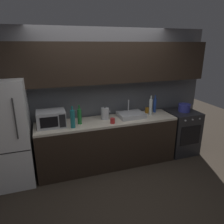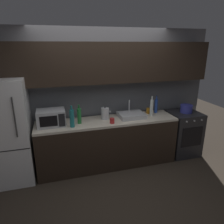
{
  "view_description": "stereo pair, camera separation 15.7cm",
  "coord_description": "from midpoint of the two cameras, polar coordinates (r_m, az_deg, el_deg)",
  "views": [
    {
      "loc": [
        -1.06,
        -2.5,
        2.21
      ],
      "look_at": [
        0.08,
        0.9,
        1.05
      ],
      "focal_mm": 33.6,
      "sensor_mm": 36.0,
      "label": 1
    },
    {
      "loc": [
        -0.91,
        -2.54,
        2.21
      ],
      "look_at": [
        0.08,
        0.9,
        1.05
      ],
      "focal_mm": 33.6,
      "sensor_mm": 36.0,
      "label": 2
    }
  ],
  "objects": [
    {
      "name": "sink_basin",
      "position": [
        3.95,
        6.45,
        -0.85
      ],
      "size": [
        0.48,
        0.38,
        0.3
      ],
      "color": "#ADAFB5",
      "rests_on": "counter_run"
    },
    {
      "name": "wine_bottle_clear",
      "position": [
        4.07,
        11.8,
        1.22
      ],
      "size": [
        0.06,
        0.06,
        0.38
      ],
      "color": "silver",
      "rests_on": "counter_run"
    },
    {
      "name": "refrigerator",
      "position": [
        3.74,
        -25.3,
        -4.94
      ],
      "size": [
        0.68,
        0.69,
        1.73
      ],
      "color": "white",
      "rests_on": "ground"
    },
    {
      "name": "wine_bottle_teal",
      "position": [
        3.48,
        -9.57,
        -1.67
      ],
      "size": [
        0.08,
        0.08,
        0.37
      ],
      "color": "#19666B",
      "rests_on": "counter_run"
    },
    {
      "name": "counter_run",
      "position": [
        3.97,
        -0.02,
        -8.33
      ],
      "size": [
        2.55,
        0.6,
        0.9
      ],
      "color": "black",
      "rests_on": "ground"
    },
    {
      "name": "wine_bottle_green",
      "position": [
        3.63,
        -7.69,
        -1.03
      ],
      "size": [
        0.07,
        0.07,
        0.34
      ],
      "color": "#1E6B2D",
      "rests_on": "counter_run"
    },
    {
      "name": "ground_plane",
      "position": [
        3.49,
        4.36,
        -21.33
      ],
      "size": [
        10.0,
        10.0,
        0.0
      ],
      "primitive_type": "plane",
      "color": "#2D261E"
    },
    {
      "name": "back_wall",
      "position": [
        3.9,
        -1.24,
        8.23
      ],
      "size": [
        4.29,
        0.44,
        2.5
      ],
      "color": "slate",
      "rests_on": "ground"
    },
    {
      "name": "cooking_pot",
      "position": [
        4.48,
        20.52,
        0.85
      ],
      "size": [
        0.24,
        0.24,
        0.16
      ],
      "color": "#333899",
      "rests_on": "oven_range"
    },
    {
      "name": "mug_red",
      "position": [
        3.63,
        1.27,
        -2.4
      ],
      "size": [
        0.08,
        0.08,
        0.09
      ],
      "primitive_type": "cylinder",
      "color": "#A82323",
      "rests_on": "counter_run"
    },
    {
      "name": "wine_bottle_blue",
      "position": [
        4.27,
        12.93,
        1.7
      ],
      "size": [
        0.06,
        0.06,
        0.35
      ],
      "color": "#234299",
      "rests_on": "counter_run"
    },
    {
      "name": "microwave",
      "position": [
        3.63,
        -15.04,
        -1.52
      ],
      "size": [
        0.46,
        0.35,
        0.27
      ],
      "color": "#A8AAAF",
      "rests_on": "counter_run"
    },
    {
      "name": "oven_range",
      "position": [
        4.64,
        19.61,
        -5.41
      ],
      "size": [
        0.6,
        0.62,
        0.9
      ],
      "color": "#232326",
      "rests_on": "ground"
    },
    {
      "name": "kettle",
      "position": [
        3.82,
        -0.7,
        -0.4
      ],
      "size": [
        0.18,
        0.14,
        0.24
      ],
      "color": "#B7BABF",
      "rests_on": "counter_run"
    },
    {
      "name": "mug_amber",
      "position": [
        4.23,
        10.9,
        0.36
      ],
      "size": [
        0.08,
        0.08,
        0.11
      ],
      "primitive_type": "cylinder",
      "color": "#B27019",
      "rests_on": "counter_run"
    }
  ]
}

